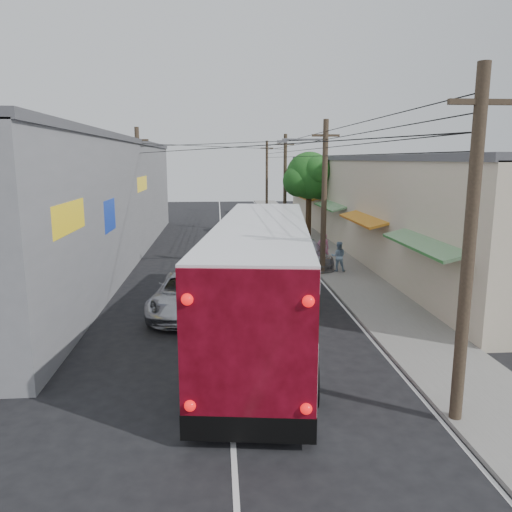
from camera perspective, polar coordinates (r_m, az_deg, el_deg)
The scene contains 13 objects.
ground at distance 13.71m, azimuth -2.98°, elevation -15.14°, with size 120.00×120.00×0.00m, color black.
sidewalk at distance 33.54m, azimuth 7.29°, elevation 0.67°, with size 3.00×80.00×0.12m, color slate.
building_right at distance 36.22m, azimuth 13.78°, elevation 6.14°, with size 7.09×40.00×6.25m.
building_left at distance 31.49m, azimuth -19.68°, elevation 6.04°, with size 7.20×36.00×7.25m.
utility_poles at distance 32.86m, azimuth 1.52°, elevation 7.69°, with size 11.80×45.28×8.00m.
street_tree at distance 39.00m, azimuth 6.20°, elevation 8.96°, with size 4.40×4.00×6.60m.
coach_bus at distance 16.96m, azimuth 0.70°, elevation -2.53°, with size 4.64×14.10×3.99m.
jeepney at distance 20.05m, azimuth -7.69°, elevation -4.27°, with size 2.62×5.68×1.58m, color #AAABB1.
parked_suv at distance 28.69m, azimuth 5.41°, elevation 0.42°, with size 2.20×5.41×1.57m, color #A7A6AE.
parked_car_mid at distance 35.82m, azimuth 2.15°, elevation 2.44°, with size 1.64×4.08×1.39m, color #27282D.
parked_car_far at distance 44.17m, azimuth 1.94°, elevation 4.02°, with size 1.39×3.99×1.31m, color black.
pedestrian_near at distance 28.51m, azimuth 7.69°, elevation 0.82°, with size 0.67×0.44×1.84m, color #CB6B98.
pedestrian_far at distance 27.03m, azimuth 9.40°, elevation -0.04°, with size 0.78×0.61×1.60m, color #83A1BF.
Camera 1 is at (-0.26, -12.31, 6.04)m, focal length 35.00 mm.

